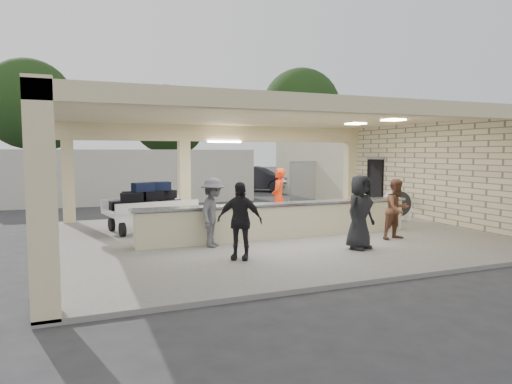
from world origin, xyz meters
name	(u,v)px	position (x,y,z in m)	size (l,w,h in m)	color
ground	(273,238)	(0.00, 0.00, 0.00)	(120.00, 120.00, 0.00)	#2B2B2E
pavilion	(271,190)	(0.21, 0.66, 1.35)	(12.01, 10.00, 3.55)	slate
baggage_counter	(281,220)	(0.00, -0.50, 0.59)	(8.20, 0.58, 0.98)	beige
luggage_cart	(148,205)	(-3.25, 2.02, 0.89)	(2.77, 2.01, 1.47)	white
drum_fan	(397,204)	(5.16, 0.87, 0.68)	(1.02, 0.55, 1.09)	white
baggage_handler	(279,197)	(0.82, 1.41, 1.04)	(0.68, 0.37, 1.87)	#FF370D
passenger_a	(397,209)	(2.86, -1.92, 0.93)	(0.81, 0.35, 1.66)	brown
passenger_b	(240,221)	(-1.96, -2.51, 0.97)	(1.02, 0.37, 1.74)	black
passenger_c	(213,212)	(-2.11, -1.00, 0.98)	(1.13, 0.40, 1.75)	#4A4A4F
passenger_d	(360,212)	(1.16, -2.61, 1.02)	(0.90, 0.37, 1.84)	black
car_white_a	(317,179)	(9.10, 13.40, 0.77)	(2.56, 5.39, 1.54)	white
car_white_b	(364,178)	(12.66, 13.39, 0.75)	(1.76, 4.73, 1.49)	white
car_dark	(257,179)	(5.61, 14.92, 0.79)	(1.67, 4.74, 1.58)	black
container_white	(131,176)	(-2.69, 11.15, 1.31)	(12.07, 2.41, 2.61)	#B7B8B3
fence	(386,178)	(11.00, 9.00, 1.05)	(12.06, 0.06, 2.03)	gray
tree_left	(34,108)	(-7.68, 24.16, 5.59)	(6.60, 6.30, 9.00)	#382619
tree_mid	(169,122)	(2.32, 26.16, 4.96)	(6.00, 5.60, 8.00)	#382619
tree_right	(303,111)	(14.32, 25.16, 6.21)	(7.20, 7.00, 10.00)	#382619
adjacent_building	(353,168)	(9.50, 10.00, 1.60)	(6.00, 8.00, 3.20)	beige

